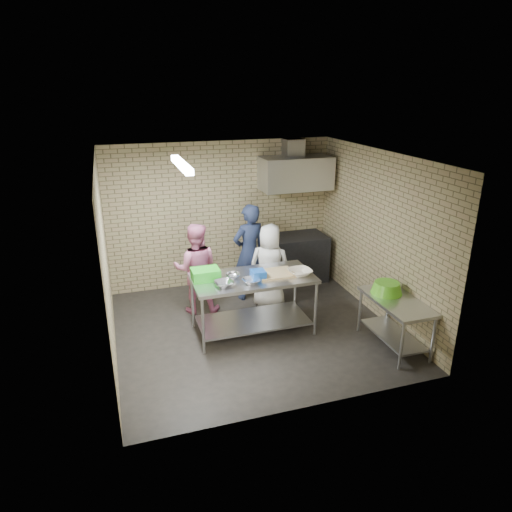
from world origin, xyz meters
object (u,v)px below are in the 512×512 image
(stove, at_px, (294,258))
(bottle_green, at_px, (314,175))
(bottle_red, at_px, (294,175))
(woman_white, at_px, (270,266))
(prep_table, at_px, (253,304))
(blue_tub, at_px, (258,275))
(side_counter, at_px, (394,323))
(green_basin, at_px, (387,288))
(woman_pink, at_px, (196,269))
(green_crate, at_px, (205,274))
(man_navy, at_px, (249,252))

(stove, height_order, bottle_green, bottle_green)
(bottle_red, distance_m, woman_white, 1.96)
(prep_table, height_order, blue_tub, blue_tub)
(side_counter, xyz_separation_m, green_basin, (-0.02, 0.25, 0.46))
(bottle_red, height_order, woman_pink, bottle_red)
(prep_table, height_order, green_basin, green_basin)
(side_counter, relative_size, blue_tub, 5.89)
(bottle_green, bearing_deg, stove, -151.93)
(stove, relative_size, blue_tub, 5.89)
(blue_tub, bearing_deg, green_crate, 163.65)
(prep_table, xyz_separation_m, stove, (1.37, 1.69, -0.01))
(green_basin, bearing_deg, blue_tub, 157.95)
(bottle_green, xyz_separation_m, man_navy, (-1.52, -0.75, -1.15))
(prep_table, xyz_separation_m, green_crate, (-0.70, 0.12, 0.54))
(bottle_green, height_order, man_navy, bottle_green)
(bottle_green, bearing_deg, blue_tub, -131.16)
(prep_table, distance_m, green_basin, 2.01)
(blue_tub, relative_size, green_basin, 0.44)
(blue_tub, height_order, bottle_red, bottle_red)
(blue_tub, bearing_deg, bottle_red, 55.89)
(green_basin, height_order, woman_white, woman_white)
(prep_table, height_order, bottle_green, bottle_green)
(man_navy, distance_m, woman_pink, 1.03)
(woman_pink, bearing_deg, man_navy, -152.10)
(bottle_red, distance_m, bottle_green, 0.40)
(side_counter, height_order, woman_pink, woman_pink)
(green_crate, distance_m, woman_white, 1.41)
(bottle_red, bearing_deg, stove, -101.77)
(stove, xyz_separation_m, woman_white, (-0.84, -0.94, 0.29))
(blue_tub, bearing_deg, stove, 53.49)
(side_counter, bearing_deg, blue_tub, 151.57)
(green_crate, relative_size, green_basin, 0.89)
(man_navy, bearing_deg, bottle_red, -159.58)
(green_crate, bearing_deg, side_counter, -25.06)
(man_navy, xyz_separation_m, woman_white, (0.23, -0.43, -0.13))
(side_counter, height_order, bottle_green, bottle_green)
(stove, relative_size, green_crate, 2.95)
(woman_white, bearing_deg, green_basin, 159.04)
(green_crate, relative_size, woman_pink, 0.26)
(green_crate, bearing_deg, stove, 37.11)
(stove, relative_size, man_navy, 0.69)
(side_counter, distance_m, woman_white, 2.26)
(woman_pink, bearing_deg, bottle_green, -144.10)
(side_counter, xyz_separation_m, green_crate, (-2.52, 1.18, 0.62))
(green_crate, height_order, man_navy, man_navy)
(side_counter, xyz_separation_m, bottle_green, (0.00, 2.99, 1.64))
(green_crate, relative_size, bottle_green, 2.72)
(blue_tub, relative_size, woman_pink, 0.13)
(side_counter, height_order, blue_tub, blue_tub)
(man_navy, bearing_deg, bottle_green, -167.11)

